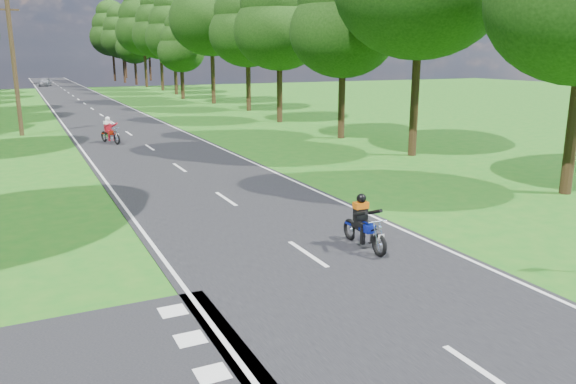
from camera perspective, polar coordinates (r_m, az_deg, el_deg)
ground at (r=12.30m, az=6.38°, el=-9.23°), size 160.00×160.00×0.00m
main_road at (r=60.05m, az=-19.96°, el=8.43°), size 7.00×140.00×0.02m
road_markings at (r=58.18m, az=-19.89°, el=8.30°), size 7.40×140.00×0.01m
treeline at (r=70.10m, az=-20.25°, el=15.83°), size 40.00×115.35×14.78m
telegraph_pole at (r=37.56m, az=-26.05°, el=11.35°), size 1.20×0.26×8.00m
rider_near_blue at (r=14.24m, az=7.78°, el=-3.00°), size 0.58×1.66×1.38m
rider_far_red at (r=32.53m, az=-17.64°, el=6.02°), size 1.12×1.84×1.46m
distant_car at (r=95.88m, az=-23.47°, el=10.23°), size 2.27×3.98×1.27m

